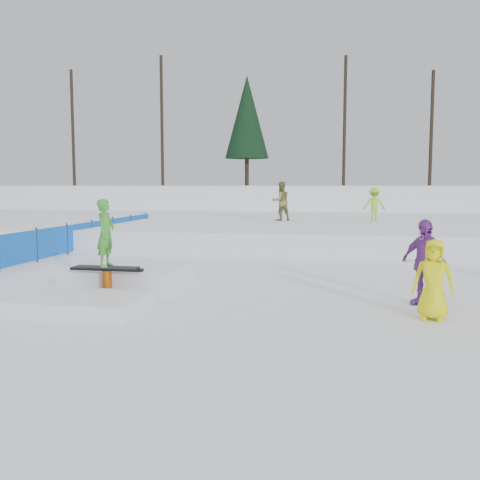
% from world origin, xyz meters
% --- Properties ---
extents(ground, '(120.00, 120.00, 0.00)m').
position_xyz_m(ground, '(0.00, 0.00, 0.00)').
color(ground, white).
extents(snow_berm, '(60.00, 14.00, 2.40)m').
position_xyz_m(snow_berm, '(0.00, 30.00, 1.20)').
color(snow_berm, white).
rests_on(snow_berm, ground).
extents(snow_midrise, '(50.00, 18.00, 0.80)m').
position_xyz_m(snow_midrise, '(0.00, 16.00, 0.40)').
color(snow_midrise, white).
rests_on(snow_midrise, ground).
extents(safety_fence, '(0.05, 16.00, 1.10)m').
position_xyz_m(safety_fence, '(-6.50, 6.60, 0.55)').
color(safety_fence, blue).
rests_on(safety_fence, ground).
extents(treeline, '(40.24, 4.22, 10.50)m').
position_xyz_m(treeline, '(6.18, 28.28, 7.45)').
color(treeline, black).
rests_on(treeline, snow_berm).
extents(walker_olive, '(1.09, 1.03, 1.78)m').
position_xyz_m(walker_olive, '(0.14, 13.92, 1.69)').
color(walker_olive, olive).
rests_on(walker_olive, snow_midrise).
extents(walker_ygreen, '(1.00, 0.60, 1.51)m').
position_xyz_m(walker_ygreen, '(4.33, 14.48, 1.56)').
color(walker_ygreen, '#9CD62A').
rests_on(walker_ygreen, snow_midrise).
extents(spectator_purple, '(1.01, 1.02, 1.73)m').
position_xyz_m(spectator_purple, '(4.50, 0.60, 0.87)').
color(spectator_purple, purple).
rests_on(spectator_purple, ground).
extents(spectator_yellow, '(0.79, 0.61, 1.45)m').
position_xyz_m(spectator_yellow, '(4.50, -0.59, 0.72)').
color(spectator_yellow, '#F6F909').
rests_on(spectator_yellow, ground).
extents(jib_rail_feature, '(2.60, 4.40, 2.11)m').
position_xyz_m(jib_rail_feature, '(-1.99, 0.58, 0.30)').
color(jib_rail_feature, white).
rests_on(jib_rail_feature, ground).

